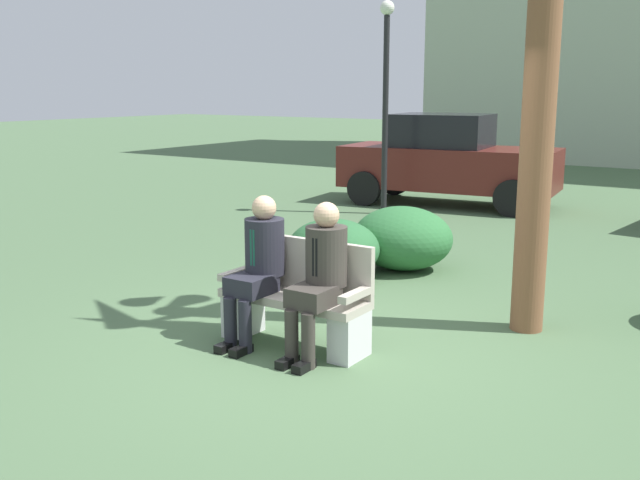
{
  "coord_description": "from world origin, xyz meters",
  "views": [
    {
      "loc": [
        3.18,
        -4.83,
        2.16
      ],
      "look_at": [
        -0.3,
        0.38,
        0.85
      ],
      "focal_mm": 41.13,
      "sensor_mm": 36.0,
      "label": 1
    }
  ],
  "objects": [
    {
      "name": "street_lamp",
      "position": [
        -2.88,
        6.25,
        2.19
      ],
      "size": [
        0.24,
        0.24,
        3.56
      ],
      "color": "black",
      "rests_on": "ground"
    },
    {
      "name": "parked_car_near",
      "position": [
        -2.39,
        7.78,
        0.84
      ],
      "size": [
        4.06,
        2.09,
        1.68
      ],
      "color": "#591E19",
      "rests_on": "ground"
    },
    {
      "name": "seated_man_left",
      "position": [
        -0.61,
        -0.09,
        0.71
      ],
      "size": [
        0.34,
        0.72,
        1.26
      ],
      "color": "#23232D",
      "rests_on": "ground"
    },
    {
      "name": "shrub_far_lawn",
      "position": [
        -1.26,
        2.1,
        0.34
      ],
      "size": [
        1.09,
        1.0,
        0.68
      ],
      "primitive_type": "ellipsoid",
      "color": "#2B6236",
      "rests_on": "ground"
    },
    {
      "name": "seated_man_right",
      "position": [
        0.02,
        -0.09,
        0.71
      ],
      "size": [
        0.34,
        0.72,
        1.26
      ],
      "color": "#38332D",
      "rests_on": "ground"
    },
    {
      "name": "park_bench",
      "position": [
        -0.3,
        0.03,
        0.39
      ],
      "size": [
        1.31,
        0.44,
        0.9
      ],
      "color": "#B7AD9E",
      "rests_on": "ground"
    },
    {
      "name": "shrub_near_bench",
      "position": [
        -0.78,
        2.9,
        0.38
      ],
      "size": [
        1.22,
        1.12,
        0.76
      ],
      "primitive_type": "ellipsoid",
      "color": "#2E6C37",
      "rests_on": "ground"
    },
    {
      "name": "ground_plane",
      "position": [
        0.0,
        0.0,
        0.0
      ],
      "size": [
        80.0,
        80.0,
        0.0
      ],
      "primitive_type": "plane",
      "color": "#496643"
    }
  ]
}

